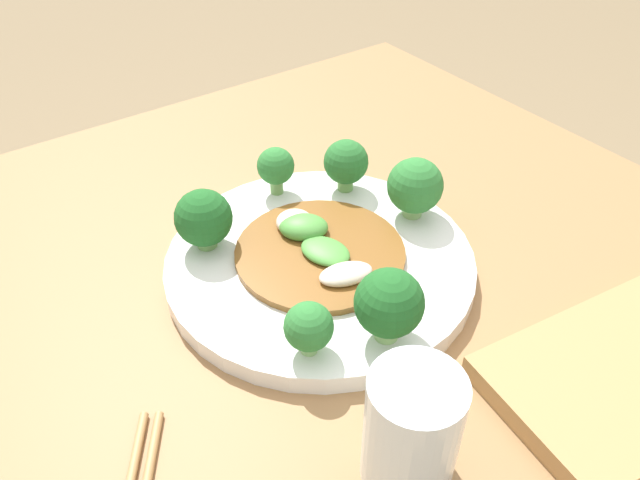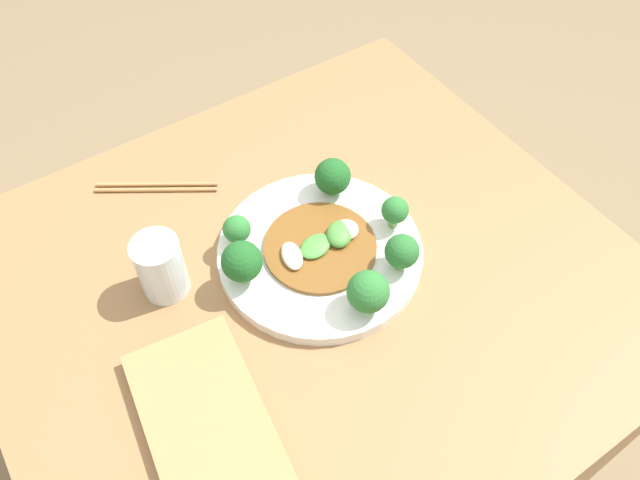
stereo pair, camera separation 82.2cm
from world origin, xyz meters
TOP-DOWN VIEW (x-y plane):
  - ground_plane at (0.00, 0.00)m, footprint 8.00×8.00m
  - table at (0.00, 0.00)m, footprint 0.84×0.92m
  - plate at (0.02, -0.03)m, footprint 0.31×0.31m
  - broccoli_southeast at (0.11, -0.11)m, footprint 0.06×0.06m
  - broccoli_northeast at (0.10, 0.06)m, footprint 0.04×0.04m
  - broccoli_west at (-0.10, -0.03)m, footprint 0.06×0.06m
  - broccoli_north at (0.04, 0.09)m, footprint 0.06×0.06m
  - broccoli_south at (0.00, -0.15)m, footprint 0.04×0.04m
  - broccoli_southwest at (-0.07, -0.11)m, footprint 0.05×0.05m
  - stirfry_center at (0.02, -0.04)m, footprint 0.17×0.17m
  - drinking_glass at (0.10, 0.18)m, footprint 0.07×0.07m
  - chopsticks at (0.29, 0.12)m, footprint 0.13×0.18m
  - cutting_board at (-0.13, 0.23)m, footprint 0.31×0.18m

SIDE VIEW (x-z plane):
  - ground_plane at x=0.00m, z-range 0.00..0.00m
  - table at x=0.00m, z-range 0.00..0.73m
  - chopsticks at x=0.29m, z-range 0.73..0.74m
  - plate at x=0.02m, z-range 0.73..0.75m
  - cutting_board at x=-0.13m, z-range 0.73..0.75m
  - stirfry_center at x=0.02m, z-range 0.75..0.77m
  - broccoli_northeast at x=0.10m, z-range 0.75..0.80m
  - drinking_glass at x=0.10m, z-range 0.73..0.83m
  - broccoli_south at x=0.00m, z-range 0.76..0.81m
  - broccoli_southeast at x=0.11m, z-range 0.75..0.82m
  - broccoli_southwest at x=-0.07m, z-range 0.76..0.82m
  - broccoli_west at x=-0.10m, z-range 0.75..0.82m
  - broccoli_north at x=0.04m, z-range 0.76..0.83m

